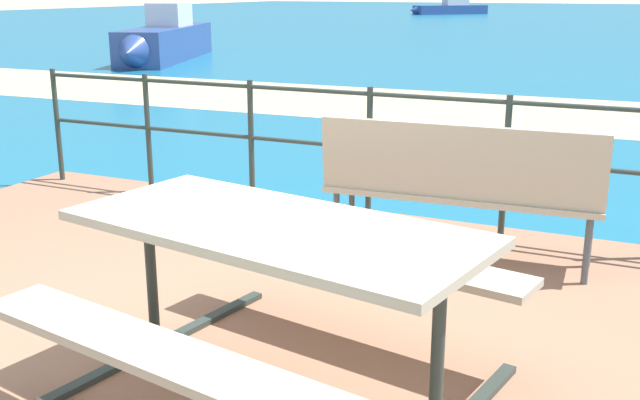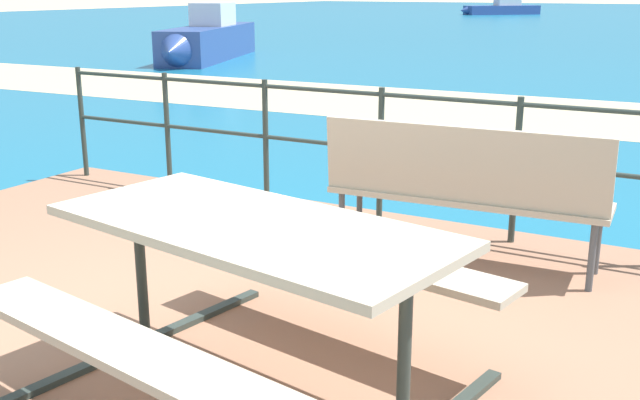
{
  "view_description": "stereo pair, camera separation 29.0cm",
  "coord_description": "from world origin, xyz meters",
  "px_view_note": "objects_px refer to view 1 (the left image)",
  "views": [
    {
      "loc": [
        1.92,
        -2.68,
        1.73
      ],
      "look_at": [
        0.17,
        1.14,
        0.55
      ],
      "focal_mm": 42.42,
      "sensor_mm": 36.0,
      "label": 1
    },
    {
      "loc": [
        2.18,
        -2.55,
        1.73
      ],
      "look_at": [
        0.17,
        1.14,
        0.55
      ],
      "focal_mm": 42.42,
      "sensor_mm": 36.0,
      "label": 2
    }
  ],
  "objects_px": {
    "park_bench": "(459,181)",
    "boat_far": "(450,8)",
    "picnic_table": "(275,265)",
    "boat_mid": "(165,40)"
  },
  "relations": [
    {
      "from": "picnic_table",
      "to": "boat_far",
      "type": "relative_size",
      "value": 0.43
    },
    {
      "from": "park_bench",
      "to": "boat_far",
      "type": "relative_size",
      "value": 0.38
    },
    {
      "from": "picnic_table",
      "to": "boat_far",
      "type": "xyz_separation_m",
      "value": [
        -12.18,
        47.4,
        -0.25
      ]
    },
    {
      "from": "picnic_table",
      "to": "boat_mid",
      "type": "relative_size",
      "value": 0.37
    },
    {
      "from": "picnic_table",
      "to": "boat_mid",
      "type": "xyz_separation_m",
      "value": [
        -9.85,
        12.88,
        -0.16
      ]
    },
    {
      "from": "picnic_table",
      "to": "park_bench",
      "type": "xyz_separation_m",
      "value": [
        0.27,
        1.88,
        -0.06
      ]
    },
    {
      "from": "picnic_table",
      "to": "boat_mid",
      "type": "bearing_deg",
      "value": 137.59
    },
    {
      "from": "boat_mid",
      "to": "boat_far",
      "type": "relative_size",
      "value": 1.19
    },
    {
      "from": "picnic_table",
      "to": "park_bench",
      "type": "distance_m",
      "value": 1.9
    },
    {
      "from": "park_bench",
      "to": "boat_far",
      "type": "bearing_deg",
      "value": -77.84
    }
  ]
}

